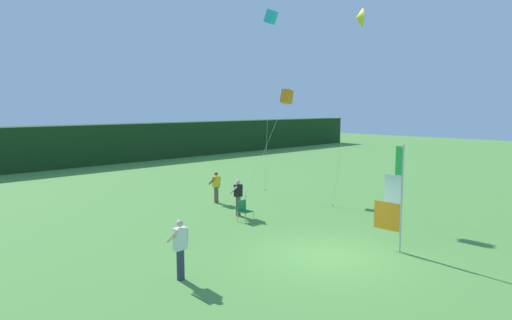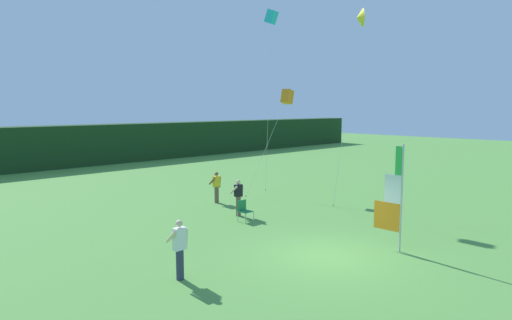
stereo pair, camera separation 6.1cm
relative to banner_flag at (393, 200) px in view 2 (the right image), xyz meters
name	(u,v)px [view 2 (the right image)]	position (x,y,z in m)	size (l,w,h in m)	color
ground_plane	(329,256)	(-2.10, 1.09, -1.74)	(120.00, 120.00, 0.00)	#518E3D
distant_treeline	(29,148)	(-2.10, 29.38, -0.05)	(80.00, 2.40, 3.38)	#193819
banner_flag	(393,200)	(0.00, 0.00, 0.00)	(0.06, 1.03, 3.64)	#B7B7BC
person_near_banner	(238,197)	(-0.48, 7.23, -0.87)	(0.55, 0.48, 1.64)	brown
person_mid_field	(217,186)	(0.58, 10.04, -0.90)	(0.55, 0.48, 1.59)	brown
person_far_left	(180,248)	(-6.68, 2.88, -0.82)	(0.55, 0.48, 1.72)	#2D334C
folding_chair	(244,209)	(-0.94, 6.37, -1.23)	(0.51, 0.51, 0.89)	#BCBCC1
kite_orange_box_0	(287,97)	(5.44, 9.60, 3.69)	(3.17, 0.81, 5.88)	brown
kite_yellow_delta_1	(360,18)	(6.00, 5.34, 7.49)	(2.31, 0.88, 9.72)	brown
kite_cyan_box_2	(271,18)	(4.07, 9.56, 7.83)	(0.99, 1.44, 10.03)	brown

